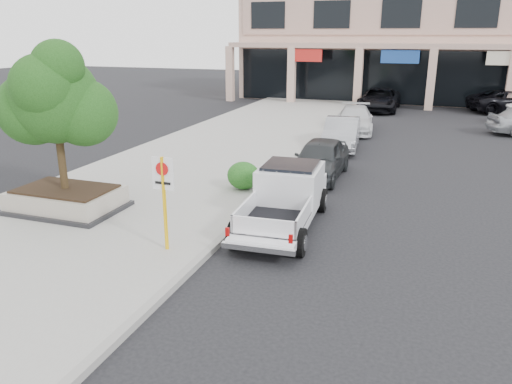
% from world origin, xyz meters
% --- Properties ---
extents(ground, '(120.00, 120.00, 0.00)m').
position_xyz_m(ground, '(0.00, 0.00, 0.00)').
color(ground, black).
rests_on(ground, ground).
extents(sidewalk, '(8.00, 52.00, 0.15)m').
position_xyz_m(sidewalk, '(-5.50, 6.00, 0.07)').
color(sidewalk, gray).
rests_on(sidewalk, ground).
extents(curb, '(0.20, 52.00, 0.15)m').
position_xyz_m(curb, '(-1.55, 6.00, 0.07)').
color(curb, gray).
rests_on(curb, ground).
extents(strip_mall, '(40.55, 12.43, 9.50)m').
position_xyz_m(strip_mall, '(8.00, 33.93, 4.75)').
color(strip_mall, tan).
rests_on(strip_mall, ground).
extents(planter, '(3.20, 2.20, 0.68)m').
position_xyz_m(planter, '(-6.69, 1.19, 0.48)').
color(planter, black).
rests_on(planter, sidewalk).
extents(planter_tree, '(2.90, 2.55, 4.00)m').
position_xyz_m(planter_tree, '(-6.55, 1.34, 3.41)').
color(planter_tree, black).
rests_on(planter_tree, planter).
extents(no_parking_sign, '(0.55, 0.09, 2.30)m').
position_xyz_m(no_parking_sign, '(-2.50, -0.34, 1.63)').
color(no_parking_sign, '#F4B50C').
rests_on(no_parking_sign, sidewalk).
extents(hedge, '(1.10, 0.99, 0.93)m').
position_xyz_m(hedge, '(-2.48, 4.86, 0.62)').
color(hedge, '#134514').
rests_on(hedge, sidewalk).
extents(pickup_truck, '(2.17, 5.21, 1.61)m').
position_xyz_m(pickup_truck, '(-0.35, 2.30, 0.81)').
color(pickup_truck, white).
rests_on(pickup_truck, ground).
extents(curb_car_a, '(1.72, 4.22, 1.43)m').
position_xyz_m(curb_car_a, '(-0.49, 7.65, 0.72)').
color(curb_car_a, '#282B2D').
rests_on(curb_car_a, ground).
extents(curb_car_b, '(1.91, 4.45, 1.42)m').
position_xyz_m(curb_car_b, '(-0.60, 12.78, 0.71)').
color(curb_car_b, '#97999F').
rests_on(curb_car_b, ground).
extents(curb_car_c, '(2.52, 4.90, 1.36)m').
position_xyz_m(curb_car_c, '(-0.67, 17.21, 0.68)').
color(curb_car_c, silver).
rests_on(curb_car_c, ground).
extents(curb_car_d, '(2.57, 5.56, 1.54)m').
position_xyz_m(curb_car_d, '(-0.26, 25.65, 0.77)').
color(curb_car_d, black).
rests_on(curb_car_d, ground).
extents(lot_car_d, '(6.14, 4.54, 1.55)m').
position_xyz_m(lot_car_d, '(8.26, 27.44, 0.78)').
color(lot_car_d, black).
rests_on(lot_car_d, ground).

